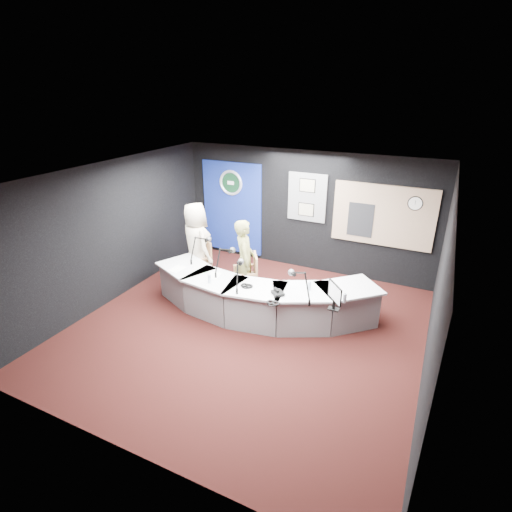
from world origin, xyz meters
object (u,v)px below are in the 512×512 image
at_px(armchair_left, 198,263).
at_px(armchair_right, 245,276).
at_px(broadcast_desk, 257,297).
at_px(person_woman, 245,260).
at_px(person_man, 196,244).

bearing_deg(armchair_left, armchair_right, 18.44).
bearing_deg(broadcast_desk, armchair_right, 136.96).
height_order(armchair_right, person_woman, person_woman).
bearing_deg(person_woman, person_man, 53.41).
relative_size(broadcast_desk, person_woman, 2.64).
height_order(person_man, person_woman, person_man).
bearing_deg(armchair_right, armchair_left, -129.18).
distance_m(armchair_right, person_man, 1.35).
bearing_deg(armchair_left, broadcast_desk, 6.12).
distance_m(person_man, person_woman, 1.28).
height_order(broadcast_desk, person_woman, person_woman).
bearing_deg(person_man, armchair_right, -158.23).
bearing_deg(person_man, person_woman, -158.23).
relative_size(broadcast_desk, armchair_left, 4.74).
xyz_separation_m(armchair_right, person_man, (-1.27, 0.17, 0.42)).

